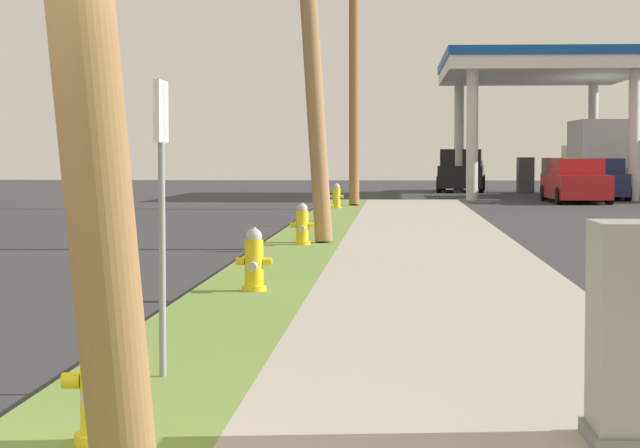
# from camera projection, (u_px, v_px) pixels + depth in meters

# --- Properties ---
(fire_hydrant_nearest) EXTENTS (0.42, 0.38, 0.74)m
(fire_hydrant_nearest) POSITION_uv_depth(u_px,v_px,m) (100.00, 385.00, 6.94)
(fire_hydrant_nearest) COLOR yellow
(fire_hydrant_nearest) RESTS_ON grass_verge
(fire_hydrant_second) EXTENTS (0.42, 0.38, 0.74)m
(fire_hydrant_second) POSITION_uv_depth(u_px,v_px,m) (254.00, 263.00, 14.76)
(fire_hydrant_second) COLOR yellow
(fire_hydrant_second) RESTS_ON grass_verge
(fire_hydrant_third) EXTENTS (0.42, 0.37, 0.74)m
(fire_hydrant_third) POSITION_uv_depth(u_px,v_px,m) (302.00, 226.00, 22.37)
(fire_hydrant_third) COLOR yellow
(fire_hydrant_third) RESTS_ON grass_verge
(fire_hydrant_fourth) EXTENTS (0.42, 0.37, 0.74)m
(fire_hydrant_fourth) POSITION_uv_depth(u_px,v_px,m) (325.00, 207.00, 30.42)
(fire_hydrant_fourth) COLOR yellow
(fire_hydrant_fourth) RESTS_ON grass_verge
(fire_hydrant_fifth) EXTENTS (0.42, 0.38, 0.74)m
(fire_hydrant_fifth) POSITION_uv_depth(u_px,v_px,m) (337.00, 197.00, 37.75)
(fire_hydrant_fifth) COLOR yellow
(fire_hydrant_fifth) RESTS_ON grass_verge
(utility_pole_background) EXTENTS (0.40, 2.18, 8.62)m
(utility_pole_background) POSITION_uv_depth(u_px,v_px,m) (354.00, 67.00, 40.14)
(utility_pole_background) COLOR olive
(utility_pole_background) RESTS_ON grass_verge
(street_sign_post) EXTENTS (0.05, 0.36, 2.12)m
(street_sign_post) POSITION_uv_depth(u_px,v_px,m) (161.00, 166.00, 9.00)
(street_sign_post) COLOR gray
(street_sign_post) RESTS_ON grass_verge
(car_red_by_near_pump) EXTENTS (2.09, 4.57, 1.57)m
(car_red_by_near_pump) POSITION_uv_depth(u_px,v_px,m) (576.00, 183.00, 45.00)
(car_red_by_near_pump) COLOR red
(car_red_by_near_pump) RESTS_ON ground
(car_navy_by_far_pump) EXTENTS (2.22, 4.62, 1.57)m
(car_navy_by_far_pump) POSITION_uv_depth(u_px,v_px,m) (601.00, 181.00, 48.41)
(car_navy_by_far_pump) COLOR navy
(car_navy_by_far_pump) RESTS_ON ground
(truck_tan_at_forecourt) EXTENTS (2.26, 6.44, 3.11)m
(truck_tan_at_forecourt) POSITION_uv_depth(u_px,v_px,m) (596.00, 160.00, 51.83)
(truck_tan_at_forecourt) COLOR tan
(truck_tan_at_forecourt) RESTS_ON ground
(truck_black_on_apron) EXTENTS (2.53, 5.55, 1.97)m
(truck_black_on_apron) POSITION_uv_depth(u_px,v_px,m) (462.00, 172.00, 58.88)
(truck_black_on_apron) COLOR black
(truck_black_on_apron) RESTS_ON ground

